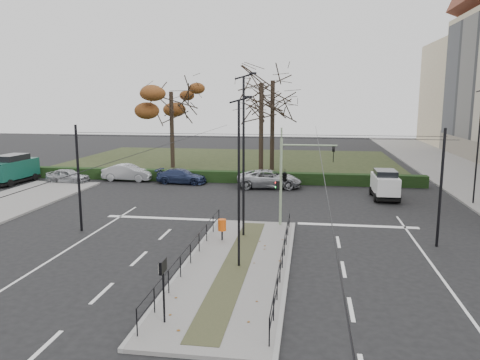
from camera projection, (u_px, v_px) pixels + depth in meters
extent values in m
plane|color=black|center=(244.00, 250.00, 23.19)|extent=(140.00, 140.00, 0.00)
cube|color=slate|center=(236.00, 266.00, 20.74)|extent=(4.40, 15.00, 0.14)
cube|color=slate|center=(476.00, 181.00, 41.98)|extent=(8.00, 90.00, 0.14)
cube|color=black|center=(232.00, 161.00, 55.23)|extent=(38.00, 26.00, 0.10)
cube|color=black|center=(207.00, 176.00, 42.10)|extent=(38.00, 1.00, 1.00)
cylinder|color=black|center=(137.00, 323.00, 14.42)|extent=(0.04, 0.04, 0.90)
cylinder|color=black|center=(219.00, 217.00, 27.28)|extent=(0.04, 0.04, 0.90)
cylinder|color=black|center=(269.00, 332.00, 13.83)|extent=(0.04, 0.04, 0.90)
cylinder|color=black|center=(289.00, 219.00, 26.68)|extent=(0.04, 0.04, 0.90)
cylinder|color=black|center=(190.00, 244.00, 20.77)|extent=(0.04, 13.20, 0.04)
cylinder|color=black|center=(283.00, 248.00, 20.18)|extent=(0.04, 13.20, 0.04)
cylinder|color=black|center=(79.00, 179.00, 26.02)|extent=(0.14, 0.14, 6.00)
cylinder|color=black|center=(441.00, 188.00, 23.22)|extent=(0.14, 0.14, 6.00)
cylinder|color=black|center=(247.00, 137.00, 23.21)|extent=(20.00, 0.02, 0.02)
cylinder|color=black|center=(252.00, 134.00, 25.16)|extent=(20.00, 0.02, 0.02)
cylinder|color=black|center=(160.00, 146.00, 20.83)|extent=(0.02, 34.00, 0.02)
cylinder|color=black|center=(319.00, 149.00, 19.81)|extent=(0.02, 34.00, 0.02)
cylinder|color=gray|center=(281.00, 182.00, 26.89)|extent=(0.16, 0.16, 5.06)
cylinder|color=gray|center=(309.00, 145.00, 26.30)|extent=(3.11, 0.10, 0.10)
imported|color=black|center=(333.00, 154.00, 26.18)|extent=(0.17, 0.19, 0.88)
imported|color=black|center=(285.00, 175.00, 26.79)|extent=(0.70, 1.97, 0.78)
cube|color=black|center=(278.00, 185.00, 26.95)|extent=(0.21, 0.16, 0.49)
sphere|color=#FF0C0C|center=(276.00, 183.00, 26.94)|extent=(0.11, 0.11, 0.11)
sphere|color=#0CE533|center=(276.00, 187.00, 26.99)|extent=(0.11, 0.11, 0.11)
cylinder|color=black|center=(222.00, 235.00, 24.29)|extent=(0.09, 0.09, 0.54)
cylinder|color=#CA490B|center=(222.00, 225.00, 24.19)|extent=(0.43, 0.43, 0.59)
cylinder|color=black|center=(164.00, 293.00, 15.24)|extent=(0.07, 0.07, 2.04)
cube|color=black|center=(163.00, 266.00, 15.08)|extent=(0.10, 0.56, 0.43)
cube|color=beige|center=(161.00, 266.00, 15.09)|extent=(0.02, 0.49, 0.36)
cylinder|color=black|center=(239.00, 186.00, 19.94)|extent=(0.11, 0.11, 7.20)
cube|color=black|center=(248.00, 97.00, 19.24)|extent=(0.32, 0.13, 0.09)
cylinder|color=black|center=(244.00, 158.00, 24.45)|extent=(0.13, 0.13, 8.37)
cube|color=black|center=(253.00, 73.00, 23.63)|extent=(0.37, 0.15, 0.10)
cylinder|color=black|center=(478.00, 148.00, 32.27)|extent=(0.12, 0.12, 7.83)
imported|color=#989A9F|center=(68.00, 176.00, 41.28)|extent=(3.94, 1.86, 1.30)
imported|color=#989A9F|center=(128.00, 173.00, 42.52)|extent=(4.56, 1.65, 1.49)
imported|color=#212B4D|center=(182.00, 176.00, 41.14)|extent=(4.55, 2.09, 1.29)
imported|color=#989A9F|center=(269.00, 179.00, 39.16)|extent=(5.63, 3.02, 1.50)
cube|color=white|center=(385.00, 184.00, 34.80)|extent=(1.64, 3.86, 1.25)
cube|color=black|center=(385.00, 174.00, 34.67)|extent=(1.50, 2.13, 0.58)
cube|color=black|center=(384.00, 195.00, 34.94)|extent=(1.67, 3.94, 0.18)
cylinder|color=black|center=(399.00, 198.00, 33.58)|extent=(0.22, 0.66, 0.66)
cylinder|color=black|center=(376.00, 198.00, 33.81)|extent=(0.22, 0.66, 0.66)
cylinder|color=black|center=(393.00, 191.00, 36.06)|extent=(0.22, 0.66, 0.66)
cylinder|color=black|center=(371.00, 191.00, 36.29)|extent=(0.22, 0.66, 0.66)
cube|color=#0E3E32|center=(13.00, 169.00, 41.08)|extent=(2.17, 5.12, 1.54)
cube|color=black|center=(12.00, 159.00, 40.92)|extent=(1.88, 2.86, 0.72)
cube|color=black|center=(14.00, 180.00, 41.25)|extent=(2.21, 5.22, 0.18)
cylinder|color=black|center=(10.00, 183.00, 39.46)|extent=(0.26, 0.67, 0.66)
cylinder|color=black|center=(35.00, 177.00, 42.65)|extent=(0.26, 0.67, 0.66)
cylinder|color=black|center=(17.00, 176.00, 43.03)|extent=(0.26, 0.67, 0.66)
cylinder|color=black|center=(172.00, 130.00, 49.56)|extent=(0.44, 0.44, 8.00)
ellipsoid|color=#542713|center=(171.00, 92.00, 48.87)|extent=(7.69, 7.69, 5.03)
cylinder|color=black|center=(272.00, 126.00, 47.92)|extent=(0.44, 0.44, 9.09)
cylinder|color=black|center=(261.00, 129.00, 45.53)|extent=(0.44, 0.44, 8.78)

